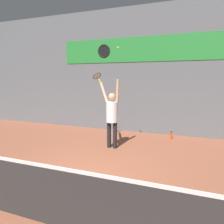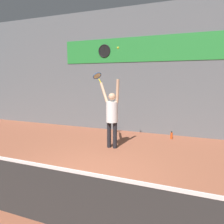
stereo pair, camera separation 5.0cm
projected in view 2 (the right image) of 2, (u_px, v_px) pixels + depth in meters
name	position (u px, v px, depth m)	size (l,w,h in m)	color
ground_plane	(78.00, 183.00, 4.65)	(18.00, 18.00, 0.00)	#9E563D
back_wall	(139.00, 71.00, 8.75)	(18.00, 0.10, 5.00)	slate
sponsor_banner	(139.00, 49.00, 8.57)	(6.63, 0.02, 0.96)	#288C38
scoreboard_clock	(104.00, 51.00, 9.10)	(0.54, 0.05, 0.54)	black
court_net	(32.00, 190.00, 3.34)	(6.97, 0.07, 1.06)	#333333
tennis_player	(112.00, 114.00, 6.85)	(0.82, 0.51, 2.18)	black
tennis_racket	(97.00, 76.00, 7.26)	(0.39, 0.38, 0.36)	yellow
tennis_ball	(118.00, 48.00, 6.43)	(0.07, 0.07, 0.07)	#CCDB2D
water_bottle	(172.00, 135.00, 8.02)	(0.08, 0.08, 0.28)	#D84C19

